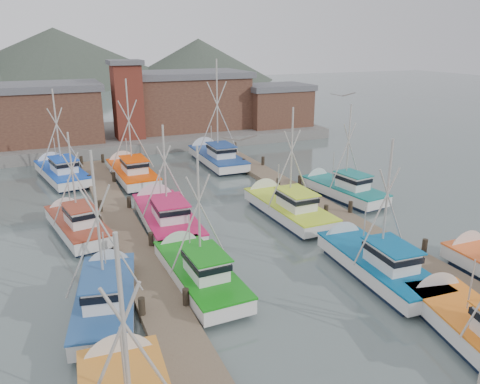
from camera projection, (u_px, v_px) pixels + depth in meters
name	position (u px, v px, depth m)	size (l,w,h in m)	color
ground	(282.00, 269.00, 25.38)	(260.00, 260.00, 0.00)	#4F5E5B
dock_left	(138.00, 258.00, 26.24)	(2.30, 46.00, 1.50)	brown
dock_right	(346.00, 221.00, 31.45)	(2.30, 46.00, 1.50)	brown
quay	(141.00, 135.00, 57.54)	(44.00, 16.00, 1.20)	gray
shed_left	(41.00, 112.00, 50.53)	(12.72, 8.48, 6.20)	brown
shed_center	(187.00, 99.00, 58.49)	(14.84, 9.54, 6.90)	brown
shed_right	(276.00, 105.00, 60.23)	(8.48, 6.36, 5.20)	brown
lookout_tower	(127.00, 99.00, 51.75)	(3.60, 3.60, 8.50)	maroon
distant_hills	(30.00, 85.00, 127.80)	(175.00, 140.00, 42.00)	#434E41
boat_1	(480.00, 331.00, 18.85)	(4.22, 8.96, 7.42)	black
boat_4	(196.00, 270.00, 23.84)	(3.21, 8.39, 7.96)	black
boat_5	(372.00, 261.00, 24.79)	(3.29, 8.80, 8.12)	black
boat_6	(107.00, 294.00, 21.59)	(3.93, 8.40, 8.25)	black
boat_8	(165.00, 215.00, 31.24)	(3.29, 9.68, 7.75)	black
boat_9	(285.00, 206.00, 32.96)	(3.45, 9.14, 8.49)	black
boat_10	(76.00, 223.00, 29.88)	(3.76, 8.14, 7.26)	black
boat_11	(339.00, 189.00, 36.82)	(3.53, 8.32, 8.00)	black
boat_12	(131.00, 172.00, 41.53)	(3.86, 9.38, 9.62)	black
boat_13	(215.00, 156.00, 46.86)	(4.42, 10.03, 11.07)	black
boat_14	(60.00, 172.00, 41.45)	(4.49, 9.49, 8.76)	black
gull_near	(240.00, 139.00, 19.82)	(1.55, 0.62, 0.24)	gray
gull_far	(343.00, 95.00, 25.26)	(1.55, 0.64, 0.24)	gray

